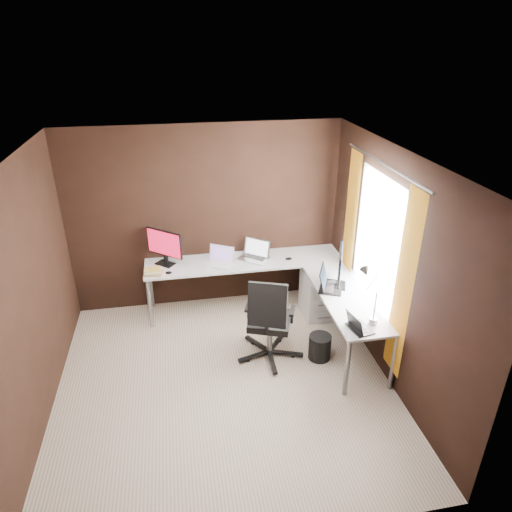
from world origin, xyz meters
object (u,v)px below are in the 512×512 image
Objects in this scene: laptop_silver at (255,254)px; laptop_black_big at (328,283)px; office_chair at (269,334)px; desk_lamp at (368,288)px; laptop_black_small at (358,326)px; book_stack at (153,272)px; monitor_left at (164,245)px; drawer_pedestal at (319,294)px; laptop_white at (220,260)px; wastebasket at (320,347)px; monitor_right at (340,266)px.

laptop_silver and laptop_black_big have the same top height.
office_chair reaches higher than laptop_silver.
laptop_black_big is 0.71× the size of desk_lamp.
book_stack is at bearing 40.80° from laptop_black_small.
laptop_black_big is (1.91, -0.99, -0.21)m from monitor_left.
office_chair reaches higher than drawer_pedestal.
laptop_silver is at bearing 8.99° from book_stack.
book_stack is 0.38× the size of desk_lamp.
drawer_pedestal is at bearing 15.64° from laptop_white.
office_chair reaches higher than laptop_white.
wastebasket is (1.73, -1.36, -0.84)m from monitor_left.
laptop_silver reaches higher than drawer_pedestal.
monitor_right reaches higher than drawer_pedestal.
desk_lamp is at bearing -156.84° from monitor_right.
wastebasket is at bearing 178.29° from laptop_black_big.
monitor_left is 1.81m from office_chair.
desk_lamp is (0.02, -0.76, 0.13)m from monitor_right.
desk_lamp reaches higher than monitor_left.
monitor_left is 1.21m from laptop_silver.
laptop_white is at bearing 30.02° from monitor_left.
monitor_right reaches higher than laptop_white.
drawer_pedestal is at bearing 26.70° from monitor_right.
desk_lamp is 1.33m from office_chair.
wastebasket is (1.89, -1.10, -0.61)m from book_stack.
laptop_black_big is at bearing -14.31° from laptop_silver.
wastebasket is (-0.27, -0.92, -0.15)m from drawer_pedestal.
monitor_right is at bearing 99.03° from desk_lamp.
desk_lamp is (0.13, 0.14, 0.36)m from laptop_black_small.
monitor_right is 1.19× the size of laptop_silver.
laptop_black_small is 0.29× the size of office_chair.
office_chair is at bearing -7.10° from monitor_left.
monitor_right is at bearing -18.68° from laptop_black_small.
book_stack is at bearing 149.74° from wastebasket.
drawer_pedestal is 1.31× the size of laptop_black_big.
laptop_black_big is at bearing 63.96° from wastebasket.
wastebasket is at bearing 7.61° from office_chair.
desk_lamp reaches higher than laptop_black_small.
laptop_white is at bearing 129.48° from wastebasket.
wastebasket is (0.58, -0.13, -0.17)m from office_chair.
office_chair is (-0.04, -1.19, -0.47)m from laptop_silver.
monitor_right reaches higher than laptop_black_big.
monitor_left reaches higher than drawer_pedestal.
monitor_left is at bearing 34.25° from laptop_black_small.
laptop_silver is at bearing 37.83° from monitor_left.
monitor_left is at bearing 153.00° from office_chair.
laptop_black_big is 1.47× the size of laptop_black_small.
wastebasket is (-0.34, 0.37, -0.98)m from desk_lamp.
laptop_black_big is 0.89m from laptop_black_small.
laptop_black_small is 0.41m from desk_lamp.
wastebasket is at bearing 1.79° from monitor_left.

